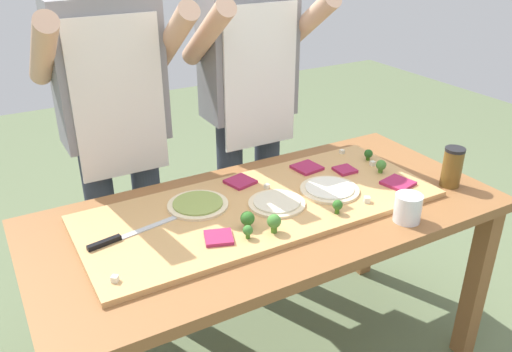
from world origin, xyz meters
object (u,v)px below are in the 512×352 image
(pizza_slice_near_left, at_px, (240,182))
(cheese_crumble_b, at_px, (373,163))
(pizza_slice_near_right, at_px, (307,168))
(pizza_slice_far_right, at_px, (345,170))
(pizza_slice_far_left, at_px, (219,237))
(pizza_whole_white_garlic, at_px, (330,189))
(broccoli_floret_front_mid, at_px, (248,231))
(pizza_whole_pesto_green, at_px, (198,204))
(cheese_crumble_a, at_px, (115,279))
(prep_table, at_px, (270,233))
(pizza_slice_center, at_px, (398,183))
(cook_right, at_px, (249,94))
(cheese_crumble_d, at_px, (267,186))
(cook_left, at_px, (115,116))
(broccoli_floret_back_mid, at_px, (338,206))
(sauce_jar, at_px, (452,167))
(cheese_crumble_e, at_px, (342,152))
(broccoli_floret_center_left, at_px, (247,219))
(broccoli_floret_center_right, at_px, (381,165))
(flour_cup, at_px, (408,210))
(chefs_knife, at_px, (122,237))
(cheese_crumble_c, at_px, (367,200))
(pizza_whole_cheese_artichoke, at_px, (277,203))
(broccoli_floret_back_right, at_px, (274,222))
(broccoli_floret_front_left, at_px, (368,154))

(pizza_slice_near_left, xyz_separation_m, cheese_crumble_b, (0.55, -0.13, 0.00))
(pizza_slice_near_left, bearing_deg, pizza_slice_near_right, -4.00)
(pizza_slice_far_right, height_order, pizza_slice_far_left, same)
(pizza_whole_white_garlic, bearing_deg, broccoli_floret_front_mid, -162.52)
(pizza_whole_pesto_green, xyz_separation_m, cheese_crumble_a, (-0.38, -0.28, 0.00))
(prep_table, distance_m, pizza_slice_center, 0.54)
(pizza_slice_near_left, distance_m, cook_right, 0.49)
(cheese_crumble_d, distance_m, cook_left, 0.66)
(pizza_slice_far_left, relative_size, cook_right, 0.05)
(broccoli_floret_back_mid, relative_size, sauce_jar, 0.32)
(pizza_whole_white_garlic, relative_size, cheese_crumble_e, 12.70)
(broccoli_floret_front_mid, bearing_deg, pizza_whole_pesto_green, 101.28)
(pizza_slice_near_left, height_order, cheese_crumble_d, cheese_crumble_d)
(pizza_slice_near_left, xyz_separation_m, broccoli_floret_front_mid, (-0.16, -0.36, 0.02))
(pizza_slice_near_right, distance_m, broccoli_floret_center_left, 0.51)
(broccoli_floret_center_right, relative_size, flour_cup, 0.55)
(chefs_knife, bearing_deg, cheese_crumble_b, 1.69)
(broccoli_floret_back_mid, height_order, cheese_crumble_c, broccoli_floret_back_mid)
(broccoli_floret_front_mid, height_order, cheese_crumble_c, broccoli_floret_front_mid)
(pizza_slice_near_right, bearing_deg, cheese_crumble_e, 13.87)
(cheese_crumble_e, relative_size, flour_cup, 0.18)
(pizza_whole_cheese_artichoke, bearing_deg, cheese_crumble_a, -166.33)
(pizza_whole_white_garlic, height_order, cook_right, cook_right)
(pizza_slice_near_left, bearing_deg, sauce_jar, -28.28)
(cheese_crumble_d, relative_size, flour_cup, 0.17)
(broccoli_floret_back_right, height_order, cheese_crumble_e, broccoli_floret_back_right)
(pizza_whole_pesto_green, bearing_deg, broccoli_floret_back_right, -62.69)
(flour_cup, bearing_deg, cheese_crumble_b, 65.44)
(cheese_crumble_d, xyz_separation_m, cook_left, (-0.43, 0.45, 0.21))
(cheese_crumble_c, height_order, cook_left, cook_left)
(prep_table, xyz_separation_m, cheese_crumble_a, (-0.60, -0.16, 0.13))
(broccoli_floret_front_mid, xyz_separation_m, cheese_crumble_a, (-0.43, -0.01, -0.02))
(cheese_crumble_b, bearing_deg, broccoli_floret_center_right, -104.17)
(pizza_slice_center, xyz_separation_m, broccoli_floret_front_left, (0.05, 0.23, 0.02))
(cheese_crumble_d, relative_size, cheese_crumble_e, 0.97)
(pizza_whole_white_garlic, bearing_deg, cheese_crumble_e, 44.75)
(broccoli_floret_center_left, bearing_deg, pizza_whole_cheese_artichoke, 27.19)
(pizza_slice_near_right, distance_m, cheese_crumble_d, 0.24)
(broccoli_floret_center_right, bearing_deg, flour_cup, -116.65)
(pizza_whole_pesto_green, distance_m, flour_cup, 0.73)
(pizza_whole_cheese_artichoke, bearing_deg, broccoli_floret_front_mid, -144.27)
(cook_right, bearing_deg, cheese_crumble_c, -83.68)
(cheese_crumble_b, xyz_separation_m, sauce_jar, (0.17, -0.26, 0.05))
(pizza_slice_near_right, bearing_deg, pizza_slice_near_left, 176.00)
(sauce_jar, bearing_deg, broccoli_floret_back_mid, 178.34)
(cheese_crumble_b, xyz_separation_m, flour_cup, (-0.17, -0.37, 0.01))
(prep_table, bearing_deg, flour_cup, -38.51)
(chefs_knife, relative_size, cheese_crumble_e, 18.46)
(chefs_knife, relative_size, pizza_whole_pesto_green, 1.49)
(cheese_crumble_e, bearing_deg, cheese_crumble_d, -164.86)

